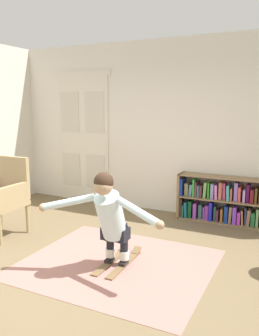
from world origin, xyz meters
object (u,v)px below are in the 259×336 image
at_px(wicker_chair, 3,194).
at_px(skis_pair, 118,261).
at_px(person_skier, 110,214).
at_px(bookshelf, 228,202).

relative_size(wicker_chair, skis_pair, 1.36).
relative_size(wicker_chair, person_skier, 0.76).
bearing_deg(skis_pair, person_skier, -88.69).
relative_size(bookshelf, skis_pair, 1.95).
height_order(skis_pair, person_skier, person_skier).
height_order(bookshelf, person_skier, person_skier).
bearing_deg(skis_pair, bookshelf, 66.44).
xyz_separation_m(bookshelf, wicker_chair, (-2.78, -1.88, 0.24)).
bearing_deg(bookshelf, skis_pair, -113.56).
xyz_separation_m(wicker_chair, person_skier, (1.91, -0.33, 0.07)).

